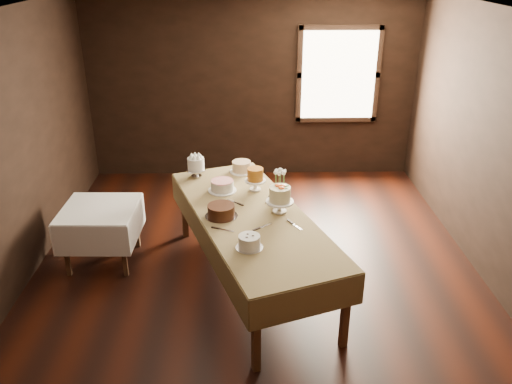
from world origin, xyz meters
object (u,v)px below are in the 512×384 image
Objects in this scene: cake_meringue at (196,168)px; cake_server_d at (269,197)px; cake_swirl at (249,243)px; flower_vase at (280,194)px; side_table at (99,214)px; cake_server_c at (232,201)px; cake_lattice at (222,186)px; cake_caramel at (255,180)px; cake_speckled at (242,167)px; cake_server_b at (297,227)px; cake_chocolate at (221,211)px; cake_flowers at (280,201)px; cake_server_a at (266,225)px; display_table at (251,220)px; cake_server_e at (227,230)px.

cake_meringue is 1.16× the size of cake_server_d.
flower_vase is (0.34, 1.01, 0.01)m from cake_swirl.
cake_server_c is (1.51, -0.17, 0.23)m from side_table.
cake_caramel is at bearing 2.46° from cake_lattice.
cake_speckled is at bearing 117.61° from flower_vase.
cake_server_b is at bearing -78.01° from flower_vase.
cake_server_c is (0.11, 0.36, -0.06)m from cake_chocolate.
cake_flowers is (2.00, -0.43, 0.35)m from side_table.
cake_server_a and cake_server_d have the same top height.
display_table is 3.45× the size of side_table.
cake_server_d is (0.85, -0.59, -0.11)m from cake_meringue.
cake_chocolate is at bearing 146.09° from cake_server_d.
flower_vase is (0.42, -0.80, 0.01)m from cake_speckled.
cake_server_d is at bearing -67.24° from cake_speckled.
cake_server_d is (-0.24, 0.69, 0.00)m from cake_server_b.
cake_server_b is (0.30, -0.03, 0.00)m from cake_server_a.
cake_lattice is at bearing -23.07° from cake_server_c.
cake_caramel reaches higher than cake_server_c.
flower_vase is at bearing -132.62° from cake_server_c.
side_table is 3.01× the size of cake_meringue.
cake_flowers is 0.38m from cake_server_b.
display_table is 9.93× the size of cake_speckled.
cake_server_d is (0.51, 0.45, -0.06)m from cake_chocolate.
cake_speckled is 0.59m from cake_lattice.
cake_server_e is at bearing -95.27° from cake_speckled.
cake_server_a is 1.00× the size of cake_server_c.
cake_lattice reaches higher than cake_server_d.
cake_caramel is 1.15× the size of cake_server_d.
cake_meringue reaches higher than display_table.
cake_swirl is 1.05× the size of cake_server_b.
cake_meringue reaches higher than flower_vase.
cake_server_a is 1.63× the size of flower_vase.
cake_caramel is (0.37, 0.02, 0.06)m from cake_lattice.
display_table is at bearing -132.69° from flower_vase.
cake_server_c is (-0.17, 0.98, -0.06)m from cake_swirl.
cake_chocolate is 0.38m from cake_server_c.
cake_lattice is 1.50× the size of cake_server_e.
cake_server_e is (1.47, -0.82, 0.23)m from side_table.
cake_server_c is 0.65m from cake_server_e.
cake_server_e is 0.88m from flower_vase.
cake_lattice is at bearing 139.12° from cake_flowers.
cake_flowers reaches higher than cake_speckled.
cake_meringue is 1.47m from cake_server_a.
cake_server_e is (-0.04, -0.64, 0.00)m from cake_server_c.
cake_caramel is 0.82× the size of cake_chocolate.
cake_server_d is (0.15, -0.19, -0.11)m from cake_caramel.
side_table is 1.69m from cake_server_e.
cake_meringue is 1.16× the size of cake_server_a.
cake_server_c is 1.63× the size of flower_vase.
flower_vase is at bearing 35.41° from cake_server_a.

